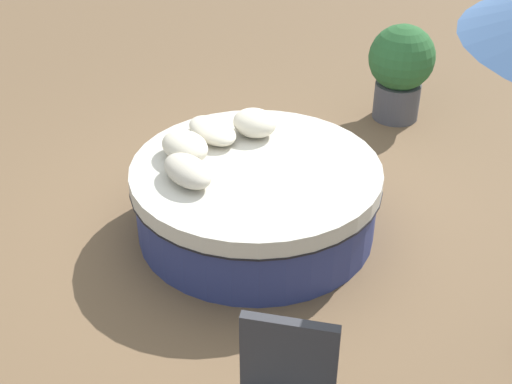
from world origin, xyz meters
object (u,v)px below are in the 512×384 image
throw_pillow_2 (185,146)px  throw_pillow_3 (188,171)px  throw_pillow_1 (212,130)px  planter (401,67)px  throw_pillow_0 (255,123)px  round_bed (256,198)px

throw_pillow_2 → throw_pillow_3: throw_pillow_2 is taller
throw_pillow_1 → planter: 2.50m
throw_pillow_3 → throw_pillow_2: bearing=153.2°
throw_pillow_0 → planter: (-0.38, 2.14, -0.14)m
throw_pillow_0 → throw_pillow_2: (0.01, -0.69, -0.01)m
throw_pillow_3 → throw_pillow_0: bearing=111.5°
round_bed → throw_pillow_3: size_ratio=3.96×
throw_pillow_1 → planter: planter is taller
throw_pillow_3 → throw_pillow_1: bearing=132.7°
throw_pillow_2 → planter: (-0.38, 2.83, -0.13)m
round_bed → planter: planter is taller
throw_pillow_2 → throw_pillow_3: (0.33, -0.17, -0.01)m
throw_pillow_3 → planter: planter is taller
throw_pillow_0 → throw_pillow_2: bearing=-89.6°
throw_pillow_0 → planter: bearing=100.0°
round_bed → throw_pillow_3: throw_pillow_3 is taller
throw_pillow_2 → planter: planter is taller
throw_pillow_1 → throw_pillow_3: (0.48, -0.52, 0.02)m
throw_pillow_1 → planter: (-0.23, 2.48, -0.10)m
planter → throw_pillow_0: bearing=-80.0°
throw_pillow_2 → throw_pillow_3: bearing=-26.8°
throw_pillow_0 → throw_pillow_3: 0.92m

